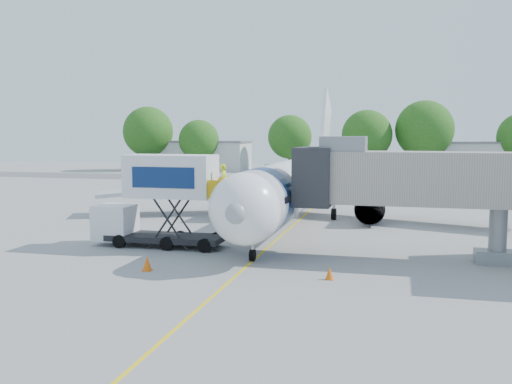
% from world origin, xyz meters
% --- Properties ---
extents(ground, '(160.00, 160.00, 0.00)m').
position_xyz_m(ground, '(0.00, 0.00, 0.00)').
color(ground, gray).
rests_on(ground, ground).
extents(guidance_line, '(0.15, 70.00, 0.01)m').
position_xyz_m(guidance_line, '(0.00, 0.00, 0.01)').
color(guidance_line, yellow).
rests_on(guidance_line, ground).
extents(taxiway_strip, '(120.00, 10.00, 0.01)m').
position_xyz_m(taxiway_strip, '(0.00, 42.00, 0.00)').
color(taxiway_strip, '#59595B').
rests_on(taxiway_strip, ground).
extents(aircraft, '(34.17, 37.73, 11.35)m').
position_xyz_m(aircraft, '(0.00, 4.12, 2.95)').
color(aircraft, white).
rests_on(aircraft, ground).
extents(jet_bridge, '(13.90, 3.20, 6.60)m').
position_xyz_m(jet_bridge, '(7.99, -7.00, 4.34)').
color(jet_bridge, '#9D9486').
rests_on(jet_bridge, ground).
extents(catering_hiloader, '(8.50, 2.44, 5.50)m').
position_xyz_m(catering_hiloader, '(-6.26, -7.00, 2.76)').
color(catering_hiloader, black).
rests_on(catering_hiloader, ground).
extents(ground_tug, '(3.93, 2.75, 1.43)m').
position_xyz_m(ground_tug, '(3.36, -15.89, 0.75)').
color(ground_tug, silver).
rests_on(ground_tug, ground).
extents(safety_cone_a, '(0.39, 0.39, 0.61)m').
position_xyz_m(safety_cone_a, '(4.42, -12.31, 0.29)').
color(safety_cone_a, '#DD5B0B').
rests_on(safety_cone_a, ground).
extents(safety_cone_b, '(0.48, 0.48, 0.76)m').
position_xyz_m(safety_cone_b, '(-4.54, -12.80, 0.36)').
color(safety_cone_b, '#DD5B0B').
rests_on(safety_cone_b, ground).
extents(outbuilding_left, '(18.40, 8.40, 5.30)m').
position_xyz_m(outbuilding_left, '(-28.00, 60.00, 2.66)').
color(outbuilding_left, beige).
rests_on(outbuilding_left, ground).
extents(outbuilding_right, '(16.40, 7.40, 5.30)m').
position_xyz_m(outbuilding_right, '(22.00, 62.00, 2.66)').
color(outbuilding_right, beige).
rests_on(outbuilding_right, ground).
extents(tree_a, '(8.93, 8.93, 11.39)m').
position_xyz_m(tree_a, '(-36.11, 56.33, 6.91)').
color(tree_a, '#382314').
rests_on(tree_a, ground).
extents(tree_b, '(7.05, 7.05, 8.99)m').
position_xyz_m(tree_b, '(-26.40, 55.92, 5.45)').
color(tree_b, '#382314').
rests_on(tree_b, ground).
extents(tree_c, '(7.74, 7.74, 9.87)m').
position_xyz_m(tree_c, '(-11.23, 60.94, 5.99)').
color(tree_c, '#382314').
rests_on(tree_c, ground).
extents(tree_d, '(8.22, 8.22, 10.48)m').
position_xyz_m(tree_d, '(2.34, 56.68, 6.36)').
color(tree_d, '#382314').
rests_on(tree_d, ground).
extents(tree_e, '(9.39, 9.39, 11.98)m').
position_xyz_m(tree_e, '(11.44, 58.42, 7.27)').
color(tree_e, '#382314').
rests_on(tree_e, ground).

